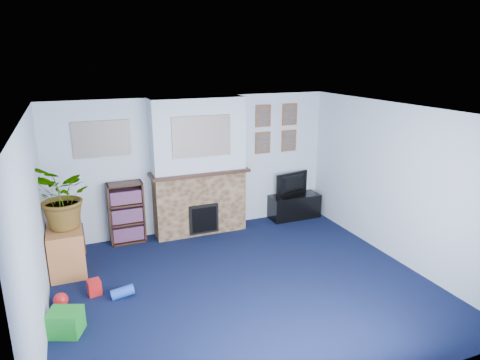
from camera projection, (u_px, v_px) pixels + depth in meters
name	position (u px, v px, depth m)	size (l,w,h in m)	color
floor	(244.00, 286.00, 5.92)	(5.00, 4.50, 0.01)	#0D1433
ceiling	(245.00, 112.00, 5.24)	(5.00, 4.50, 0.01)	white
wall_back	(196.00, 165.00, 7.58)	(5.00, 0.04, 2.40)	silver
wall_front	(348.00, 287.00, 3.58)	(5.00, 0.04, 2.40)	silver
wall_left	(34.00, 233.00, 4.68)	(0.04, 4.50, 2.40)	silver
wall_right	(396.00, 183.00, 6.49)	(0.04, 4.50, 2.40)	silver
chimney_breast	(199.00, 168.00, 7.40)	(1.72, 0.50, 2.40)	brown
collage_main	(202.00, 136.00, 7.05)	(1.00, 0.03, 0.68)	gray
collage_left	(102.00, 139.00, 6.84)	(0.90, 0.03, 0.58)	gray
portrait_tl	(263.00, 116.00, 7.81)	(0.30, 0.03, 0.40)	brown
portrait_tr	(290.00, 114.00, 8.01)	(0.30, 0.03, 0.40)	brown
portrait_bl	(263.00, 143.00, 7.95)	(0.30, 0.03, 0.40)	brown
portrait_br	(289.00, 141.00, 8.15)	(0.30, 0.03, 0.40)	brown
tv_stand	(294.00, 207.00, 8.35)	(0.98, 0.41, 0.46)	black
television	(294.00, 184.00, 8.24)	(0.75, 0.10, 0.43)	black
bookshelf	(127.00, 214.00, 7.19)	(0.58, 0.28, 1.05)	black
sideboard	(67.00, 248.00, 6.28)	(0.48, 0.87, 0.68)	#B66E3A
potted_plant	(64.00, 196.00, 6.02)	(0.86, 0.74, 0.95)	#26661E
mantel_clock	(197.00, 167.00, 7.33)	(0.10, 0.06, 0.14)	gold
mantel_candle	(217.00, 165.00, 7.47)	(0.05, 0.05, 0.16)	#B2BFC6
mantel_teddy	(164.00, 171.00, 7.13)	(0.14, 0.14, 0.14)	gray
mantel_can	(237.00, 164.00, 7.61)	(0.06, 0.06, 0.13)	red
green_crate	(65.00, 323.00, 4.87)	(0.36, 0.29, 0.29)	#198C26
toy_ball	(61.00, 300.00, 5.41)	(0.18, 0.18, 0.18)	red
toy_block	(94.00, 287.00, 5.68)	(0.16, 0.16, 0.20)	red
toy_tube	(123.00, 292.00, 5.63)	(0.14, 0.14, 0.30)	blue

